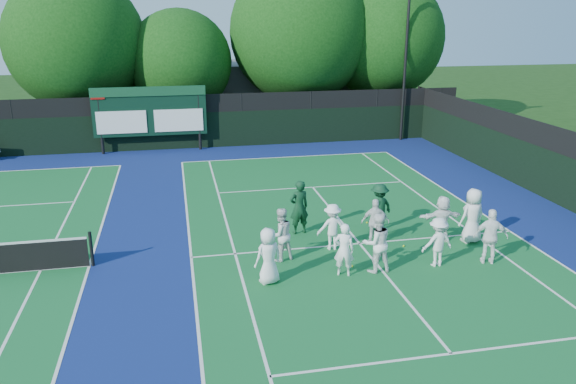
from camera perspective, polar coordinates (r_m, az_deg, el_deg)
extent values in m
plane|color=#15350E|center=(17.85, 8.30, -6.47)|extent=(120.00, 120.00, 0.00)
cube|color=navy|center=(17.81, -11.47, -6.69)|extent=(34.00, 32.00, 0.01)
cube|color=#135E2A|center=(18.71, 7.28, -5.22)|extent=(10.97, 23.77, 0.00)
cube|color=silver|center=(29.63, -0.05, 3.58)|extent=(10.97, 0.08, 0.00)
cube|color=silver|center=(17.81, -9.80, -6.56)|extent=(0.08, 23.77, 0.00)
cube|color=silver|center=(21.05, 21.60, -3.72)|extent=(0.08, 23.77, 0.00)
cube|color=silver|center=(17.88, -5.39, -6.27)|extent=(0.08, 23.77, 0.00)
cube|color=silver|center=(20.35, 18.35, -4.08)|extent=(0.08, 23.77, 0.00)
cube|color=silver|center=(13.52, 16.24, -15.49)|extent=(8.23, 0.08, 0.00)
cube|color=silver|center=(24.48, 2.52, 0.50)|extent=(8.23, 0.08, 0.00)
cube|color=silver|center=(18.71, 7.28, -5.21)|extent=(0.08, 12.80, 0.00)
cube|color=silver|center=(30.22, -27.06, 1.88)|extent=(10.97, 0.08, 0.00)
cube|color=silver|center=(18.02, -19.54, -7.08)|extent=(0.08, 23.77, 0.00)
cube|color=silver|center=(18.28, -23.81, -7.24)|extent=(0.08, 23.77, 0.00)
cube|color=black|center=(31.89, -11.88, 6.03)|extent=(34.00, 0.08, 2.00)
cube|color=black|center=(31.63, -12.05, 8.69)|extent=(34.00, 0.05, 1.00)
cylinder|color=black|center=(31.59, -18.54, 6.77)|extent=(0.16, 0.16, 3.50)
cylinder|color=black|center=(31.38, -9.02, 7.41)|extent=(0.16, 0.16, 3.50)
cube|color=black|center=(31.30, -13.86, 7.92)|extent=(6.00, 0.15, 2.60)
cube|color=#134325|center=(31.04, -14.02, 9.89)|extent=(6.00, 0.05, 0.50)
cube|color=white|center=(31.38, -16.55, 6.80)|extent=(2.60, 0.04, 1.20)
cube|color=white|center=(31.26, -11.03, 7.17)|extent=(2.60, 0.04, 1.20)
cube|color=maroon|center=(31.27, -18.82, 9.35)|extent=(0.70, 0.04, 0.50)
cube|color=#5C5C61|center=(39.79, -6.17, 10.04)|extent=(18.00, 6.00, 4.00)
cylinder|color=black|center=(33.75, 11.88, 13.53)|extent=(0.16, 0.16, 10.00)
cylinder|color=black|center=(17.80, -19.35, -5.49)|extent=(0.10, 0.10, 1.10)
cylinder|color=black|center=(35.65, -19.99, 7.13)|extent=(0.44, 0.44, 2.70)
sphere|color=#0C380C|center=(35.19, -20.74, 14.01)|extent=(7.87, 7.87, 7.87)
sphere|color=#0C380C|center=(35.45, -19.55, 12.87)|extent=(5.51, 5.51, 5.51)
cylinder|color=black|center=(35.32, -10.61, 7.35)|extent=(0.44, 0.44, 2.15)
sphere|color=#0C380C|center=(34.88, -10.93, 12.84)|extent=(6.19, 6.19, 6.19)
sphere|color=#0C380C|center=(35.25, -9.89, 11.94)|extent=(4.34, 4.34, 4.34)
cylinder|color=black|center=(36.11, 1.16, 8.49)|extent=(0.44, 0.44, 2.92)
sphere|color=#0C380C|center=(35.66, 1.21, 15.94)|extent=(8.60, 8.60, 8.60)
sphere|color=#0C380C|center=(36.12, 2.05, 14.59)|extent=(6.02, 6.02, 6.02)
cylinder|color=black|center=(37.67, 9.35, 8.64)|extent=(0.44, 0.44, 2.91)
sphere|color=#0C380C|center=(37.25, 9.68, 15.18)|extent=(7.58, 7.58, 7.58)
sphere|color=#0C380C|center=(37.78, 10.33, 14.03)|extent=(5.31, 5.31, 5.31)
sphere|color=#ADCD18|center=(17.04, 6.51, -7.49)|extent=(0.07, 0.07, 0.07)
sphere|color=#ADCD18|center=(20.50, 8.02, -3.09)|extent=(0.07, 0.07, 0.07)
sphere|color=#ADCD18|center=(20.36, 3.98, -3.10)|extent=(0.07, 0.07, 0.07)
sphere|color=#ADCD18|center=(18.71, 11.67, -5.39)|extent=(0.07, 0.07, 0.07)
imported|color=white|center=(15.70, -2.01, -6.52)|extent=(0.93, 0.77, 1.64)
imported|color=white|center=(16.21, 5.71, -5.86)|extent=(0.68, 0.56, 1.60)
imported|color=white|center=(16.54, 9.00, -5.13)|extent=(0.92, 0.75, 1.80)
imported|color=white|center=(17.33, 14.96, -4.94)|extent=(1.04, 0.67, 1.52)
imported|color=white|center=(17.93, 19.90, -4.29)|extent=(1.10, 0.73, 1.73)
imported|color=silver|center=(17.09, -0.77, -4.34)|extent=(0.98, 0.86, 1.68)
imported|color=white|center=(17.95, 4.52, -3.56)|extent=(1.00, 0.59, 1.52)
imported|color=silver|center=(18.48, 8.85, -3.03)|extent=(0.97, 0.57, 1.56)
imported|color=white|center=(19.18, 15.37, -2.65)|extent=(1.48, 0.50, 1.58)
imported|color=silver|center=(19.36, 18.23, -2.32)|extent=(1.00, 0.76, 1.84)
imported|color=#0E351D|center=(19.11, 1.13, -1.56)|extent=(0.77, 0.59, 1.90)
imported|color=#0F3820|center=(19.67, 9.24, -1.55)|extent=(1.25, 1.01, 1.69)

